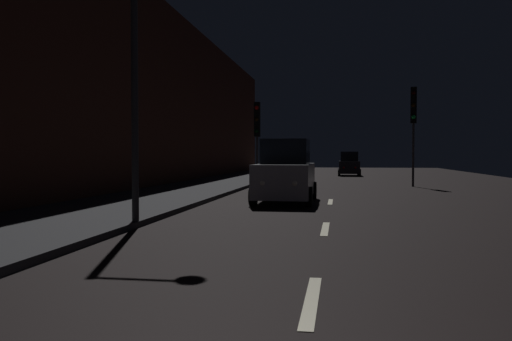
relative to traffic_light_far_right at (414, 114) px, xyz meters
name	(u,v)px	position (x,y,z in m)	size (l,w,h in m)	color
ground	(333,187)	(-4.16, -1.09, -3.86)	(25.33, 84.00, 0.02)	black
sidewalk_left	(212,185)	(-10.63, -1.09, -3.77)	(4.40, 84.00, 0.15)	#28282B
building_facade_left	(142,89)	(-13.23, -4.59, 1.00)	(0.80, 63.00, 9.70)	#472319
lane_centerline	(326,227)	(-4.16, -16.35, -3.84)	(0.16, 15.02, 0.01)	beige
traffic_light_far_right	(414,114)	(0.00, 0.00, 0.00)	(0.36, 0.48, 5.25)	#38383A
traffic_light_far_left	(257,125)	(-8.33, -0.17, -0.55)	(0.31, 0.46, 4.58)	#38383A
streetlamp_overhead	(154,30)	(-8.05, -17.10, 0.70)	(1.70, 0.44, 6.80)	#2D2D30
car_approaching_headlights	(286,174)	(-5.74, -10.12, -2.82)	(2.05, 4.44, 2.24)	#A5A8AD
car_distant_taillights	(349,165)	(-3.08, 14.21, -2.96)	(1.77, 3.84, 1.94)	black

